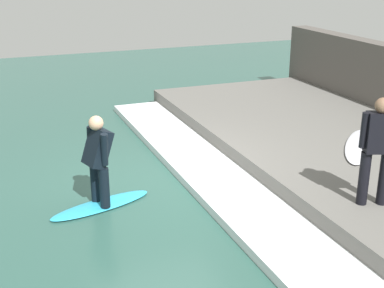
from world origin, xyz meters
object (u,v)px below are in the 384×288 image
(surfer_waiting_near, at_px, (378,146))
(surfer_riding, at_px, (98,156))
(surfboard_riding, at_px, (101,205))
(surfboard_spare, at_px, (359,146))

(surfer_waiting_near, bearing_deg, surfer_riding, 148.58)
(surfboard_riding, height_order, surfboard_spare, surfboard_spare)
(surfer_riding, xyz_separation_m, surfer_waiting_near, (3.58, -2.19, 0.43))
(surfboard_riding, xyz_separation_m, surfer_waiting_near, (3.58, -2.19, 1.29))
(surfer_riding, distance_m, surfboard_spare, 5.00)
(surfer_waiting_near, xyz_separation_m, surfboard_spare, (1.40, 2.07, -0.88))
(surfer_waiting_near, relative_size, surfboard_spare, 0.85)
(surfer_waiting_near, bearing_deg, surfboard_spare, 55.96)
(surfboard_riding, distance_m, surfer_riding, 0.86)
(surfboard_riding, height_order, surfer_riding, surfer_riding)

